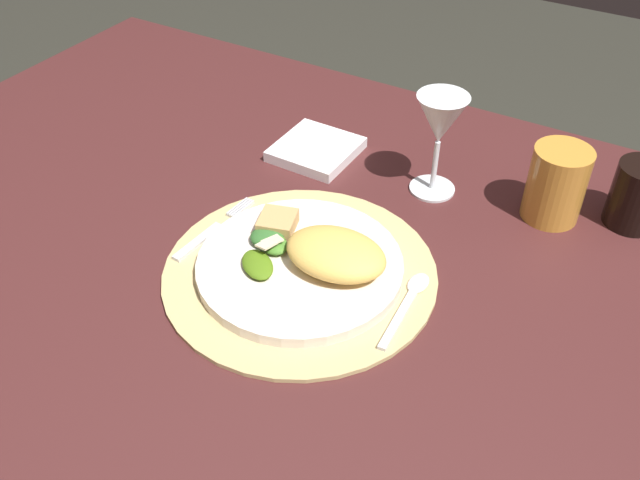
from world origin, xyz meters
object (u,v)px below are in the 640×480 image
(dining_table, at_px, (300,311))
(napkin, at_px, (316,149))
(dinner_plate, at_px, (300,266))
(amber_tumbler, at_px, (556,184))
(fork, at_px, (211,231))
(dark_tumbler, at_px, (638,195))
(spoon, at_px, (410,297))
(wine_glass, at_px, (440,124))

(dining_table, distance_m, napkin, 0.26)
(dinner_plate, relative_size, amber_tumbler, 2.44)
(fork, distance_m, dark_tumbler, 0.58)
(dinner_plate, relative_size, napkin, 2.16)
(amber_tumbler, bearing_deg, dark_tumbler, 22.25)
(amber_tumbler, bearing_deg, fork, -143.96)
(spoon, height_order, amber_tumbler, amber_tumbler)
(dinner_plate, xyz_separation_m, napkin, (-0.12, 0.25, -0.01))
(napkin, distance_m, dark_tumbler, 0.47)
(fork, xyz_separation_m, spoon, (0.28, 0.02, -0.00))
(dinner_plate, bearing_deg, dining_table, 124.78)
(napkin, distance_m, amber_tumbler, 0.36)
(napkin, distance_m, wine_glass, 0.22)
(dinner_plate, relative_size, spoon, 1.87)
(wine_glass, distance_m, amber_tumbler, 0.18)
(dark_tumbler, bearing_deg, amber_tumbler, -157.75)
(wine_glass, bearing_deg, napkin, -178.85)
(napkin, bearing_deg, dark_tumbler, 8.80)
(dinner_plate, distance_m, wine_glass, 0.28)
(napkin, xyz_separation_m, dark_tumbler, (0.46, 0.07, 0.04))
(dark_tumbler, bearing_deg, spoon, -123.49)
(spoon, relative_size, dark_tumbler, 1.52)
(dinner_plate, bearing_deg, fork, 178.61)
(dining_table, bearing_deg, dinner_plate, -55.22)
(spoon, distance_m, dark_tumbler, 0.36)
(amber_tumbler, height_order, dark_tumbler, amber_tumbler)
(fork, bearing_deg, napkin, 85.63)
(amber_tumbler, bearing_deg, dining_table, -137.90)
(fork, bearing_deg, dining_table, 17.81)
(dinner_plate, distance_m, spoon, 0.14)
(spoon, relative_size, amber_tumbler, 1.30)
(napkin, bearing_deg, dining_table, -65.35)
(dinner_plate, xyz_separation_m, fork, (-0.14, 0.00, -0.01))
(dining_table, bearing_deg, amber_tumbler, 42.10)
(dinner_plate, height_order, fork, dinner_plate)
(dinner_plate, distance_m, napkin, 0.28)
(dining_table, bearing_deg, fork, -162.19)
(fork, bearing_deg, spoon, 4.24)
(fork, distance_m, napkin, 0.25)
(dinner_plate, height_order, dark_tumbler, dark_tumbler)
(dinner_plate, xyz_separation_m, spoon, (0.14, 0.02, -0.01))
(dark_tumbler, bearing_deg, napkin, -171.20)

